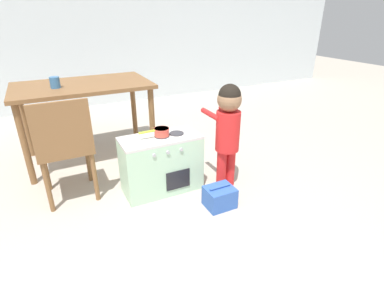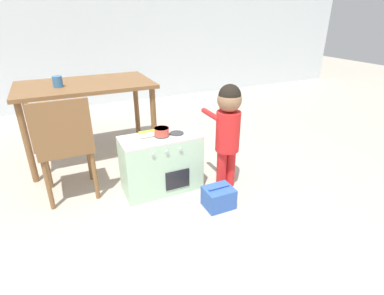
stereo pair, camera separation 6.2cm
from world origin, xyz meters
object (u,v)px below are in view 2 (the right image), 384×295
object	(u,v)px
play_kitchen	(161,163)
child_figure	(228,124)
dining_table	(86,93)
toy_pot	(161,131)
dining_chair_near	(65,145)
toy_basket	(219,197)
cup_on_table	(58,82)

from	to	relation	value
play_kitchen	child_figure	size ratio (longest dim) A/B	0.72
play_kitchen	dining_table	xyz separation A→B (m)	(-0.43, 0.92, 0.43)
toy_pot	dining_chair_near	xyz separation A→B (m)	(-0.72, 0.19, -0.07)
toy_basket	dining_chair_near	bearing A→B (deg)	148.25
play_kitchen	toy_pot	distance (m)	0.29
cup_on_table	play_kitchen	bearing A→B (deg)	-51.90
toy_pot	dining_table	world-z (taller)	dining_table
toy_pot	child_figure	xyz separation A→B (m)	(0.50, -0.20, 0.05)
dining_table	cup_on_table	xyz separation A→B (m)	(-0.24, -0.08, 0.15)
toy_pot	toy_basket	distance (m)	0.70
toy_basket	cup_on_table	size ratio (longest dim) A/B	2.24
toy_basket	dining_chair_near	size ratio (longest dim) A/B	0.26
child_figure	cup_on_table	world-z (taller)	child_figure
dining_table	cup_on_table	bearing A→B (deg)	-162.21
toy_basket	dining_table	xyz separation A→B (m)	(-0.74, 1.36, 0.59)
child_figure	toy_basket	bearing A→B (deg)	-130.06
dining_chair_near	toy_basket	bearing A→B (deg)	-31.75
toy_pot	child_figure	world-z (taller)	child_figure
toy_pot	cup_on_table	world-z (taller)	cup_on_table
play_kitchen	toy_basket	bearing A→B (deg)	-54.73
child_figure	dining_chair_near	distance (m)	1.28
play_kitchen	toy_pot	world-z (taller)	toy_pot
child_figure	dining_chair_near	world-z (taller)	child_figure
dining_table	dining_chair_near	bearing A→B (deg)	-110.67
play_kitchen	dining_table	size ratio (longest dim) A/B	0.51
toy_basket	dining_table	world-z (taller)	dining_table
toy_pot	dining_chair_near	world-z (taller)	dining_chair_near
toy_pot	dining_chair_near	bearing A→B (deg)	165.21
toy_basket	cup_on_table	xyz separation A→B (m)	(-0.97, 1.29, 0.74)
toy_basket	dining_table	bearing A→B (deg)	118.46
toy_pot	toy_basket	xyz separation A→B (m)	(0.30, -0.44, -0.45)
dining_table	cup_on_table	distance (m)	0.29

